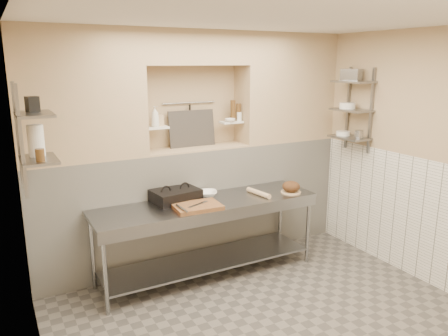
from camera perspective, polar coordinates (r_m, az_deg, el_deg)
floor at (r=4.49m, az=6.56°, el=-20.07°), size 4.00×3.90×0.10m
ceiling at (r=3.76m, az=7.82°, el=19.85°), size 4.00×3.90×0.10m
wall_left at (r=3.21m, az=-24.51°, el=-6.47°), size 0.10×3.90×2.80m
wall_right at (r=5.31m, az=25.51°, el=1.06°), size 0.10×3.90×2.80m
wall_back at (r=5.58m, az=-4.80°, el=2.92°), size 4.00×0.10×2.80m
backwall_lower at (r=5.54m, az=-3.62°, el=-4.64°), size 4.00×0.40×1.40m
alcove_sill at (r=5.36m, az=-3.73°, el=2.59°), size 1.30×0.40×0.02m
backwall_pillar_left at (r=4.87m, az=-18.35°, el=9.02°), size 1.35×0.40×1.40m
backwall_pillar_right at (r=5.94m, az=8.04°, el=10.29°), size 1.35×0.40×1.40m
backwall_header at (r=5.26m, az=-3.94°, el=15.41°), size 1.30×0.40×0.40m
wainscot_left at (r=3.50m, az=-22.32°, el=-17.19°), size 0.02×3.90×1.40m
wainscot_right at (r=5.44m, az=24.37°, el=-6.21°), size 0.02×3.90×1.40m
alcove_shelf_left at (r=5.13m, az=-8.89°, el=5.24°), size 0.28×0.16×0.02m
alcove_shelf_right at (r=5.53m, az=0.95°, el=6.01°), size 0.28×0.16×0.02m
utensil_rail at (r=5.44m, az=-4.58°, el=8.49°), size 0.70×0.02×0.02m
hanging_steel at (r=5.44m, az=-4.46°, el=6.69°), size 0.02×0.02×0.30m
splash_panel at (r=5.41m, az=-4.22°, el=5.16°), size 0.60×0.08×0.45m
shelf_rail_left_a at (r=4.34m, az=-25.31°, el=3.91°), size 0.03×0.03×0.95m
shelf_rail_left_b at (r=3.94m, az=-24.95°, el=3.09°), size 0.03×0.03×0.95m
wall_shelf_left_lower at (r=4.18m, az=-23.03°, el=1.02°), size 0.30×0.50×0.02m
wall_shelf_left_upper at (r=4.12m, az=-23.55°, el=6.46°), size 0.30×0.50×0.03m
shelf_rail_right_a at (r=6.00m, az=15.88°, el=7.54°), size 0.03×0.03×1.05m
shelf_rail_right_b at (r=5.72m, az=18.67°, el=7.07°), size 0.03×0.03×1.05m
wall_shelf_right_lower at (r=5.81m, az=16.06°, el=3.85°), size 0.30×0.50×0.02m
wall_shelf_right_mid at (r=5.76m, az=16.29°, el=7.28°), size 0.30×0.50×0.02m
wall_shelf_right_upper at (r=5.74m, az=16.53°, el=10.75°), size 0.30×0.50×0.03m
prep_table at (r=5.02m, az=-2.17°, el=-7.27°), size 2.60×0.70×0.90m
panini_press at (r=4.97m, az=-6.35°, el=-3.58°), size 0.55×0.43×0.14m
cutting_board at (r=4.72m, az=-3.51°, el=-5.06°), size 0.52×0.38×0.05m
knife_blade at (r=4.72m, az=-3.40°, el=-4.76°), size 0.28×0.14×0.01m
tongs at (r=4.58m, az=-5.55°, el=-5.26°), size 0.04×0.25×0.02m
mixing_bowl at (r=5.15m, az=-2.24°, el=-3.35°), size 0.32×0.32×0.06m
rolling_pin at (r=5.19m, az=4.54°, el=-3.26°), size 0.11×0.39×0.06m
bread_board at (r=5.35m, az=8.73°, el=-3.12°), size 0.25×0.25×0.01m
bread_loaf at (r=5.33m, az=8.76°, el=-2.39°), size 0.21×0.21×0.13m
bottle_soap at (r=5.08m, az=-9.00°, el=6.65°), size 0.12×0.12×0.24m
jar_alcove at (r=5.17m, az=-8.45°, el=6.19°), size 0.09×0.09×0.13m
bowl_alcove at (r=5.47m, az=0.80°, el=6.26°), size 0.15×0.15×0.04m
condiment_a at (r=5.57m, az=1.89°, el=7.31°), size 0.06×0.06×0.22m
condiment_b at (r=5.56m, az=1.17°, el=7.52°), size 0.06×0.06×0.26m
condiment_c at (r=5.56m, az=2.00°, el=6.74°), size 0.06×0.06×0.11m
jug_left at (r=4.25m, az=-23.35°, el=3.30°), size 0.14×0.14×0.28m
jar_left at (r=4.02m, az=-22.89°, el=1.55°), size 0.07×0.07×0.11m
box_left_upper at (r=4.19m, az=-23.75°, el=7.64°), size 0.12×0.12×0.14m
bowl_right at (r=5.89m, az=15.29°, el=4.41°), size 0.18×0.18×0.05m
canister_right at (r=5.69m, az=17.22°, el=4.23°), size 0.10×0.10×0.10m
bowl_right_mid at (r=5.81m, az=15.82°, el=7.85°), size 0.20×0.20×0.07m
basket_right at (r=5.76m, az=16.34°, el=11.61°), size 0.26×0.28×0.14m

